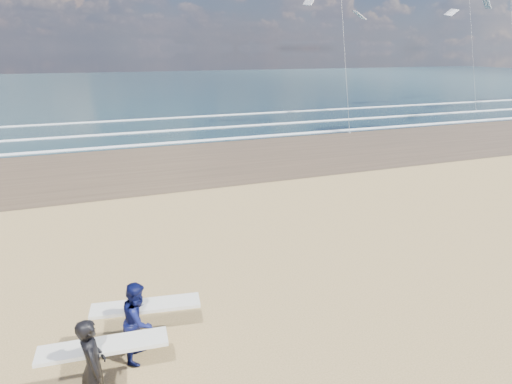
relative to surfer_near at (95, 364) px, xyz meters
name	(u,v)px	position (x,y,z in m)	size (l,w,h in m)	color
wet_sand_strip	(410,140)	(21.17, 17.83, -0.91)	(220.00, 12.00, 0.01)	#483826
ocean	(203,84)	(21.17, 71.83, -0.91)	(220.00, 100.00, 0.02)	#182D35
foam_breakers	(333,119)	(21.17, 27.93, -0.87)	(220.00, 11.70, 0.05)	white
surfer_near	(95,364)	(0.00, 0.00, 0.00)	(2.24, 1.05, 1.80)	black
surfer_far	(139,319)	(0.90, 1.21, -0.08)	(2.25, 1.28, 1.65)	#0B1141
kite_0	(512,22)	(27.03, 16.19, 6.67)	(6.32, 4.80, 13.46)	slate
kite_1	(344,46)	(19.41, 23.98, 5.26)	(5.33, 4.69, 11.50)	slate
kite_5	(472,39)	(38.73, 30.78, 5.97)	(5.63, 4.72, 12.66)	slate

